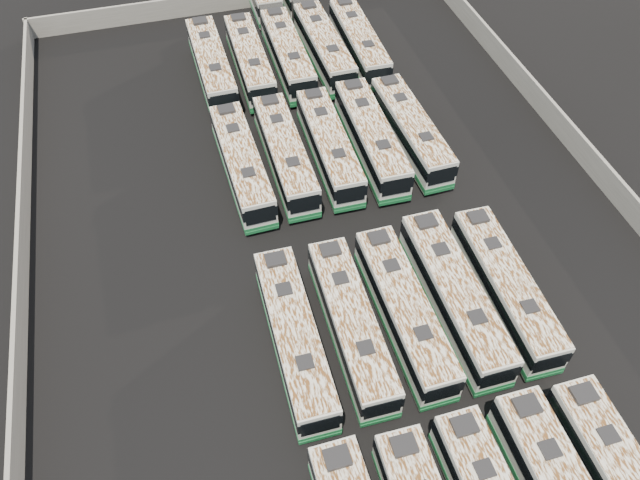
{
  "coord_description": "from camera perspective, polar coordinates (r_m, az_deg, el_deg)",
  "views": [
    {
      "loc": [
        -9.65,
        -28.23,
        35.43
      ],
      "look_at": [
        -1.56,
        -0.14,
        1.6
      ],
      "focal_mm": 35.0,
      "sensor_mm": 36.0,
      "label": 1
    }
  ],
  "objects": [
    {
      "name": "bus_back_left",
      "position": [
        62.0,
        -6.43,
        16.01
      ],
      "size": [
        2.8,
        12.53,
        3.52
      ],
      "rotation": [
        0.0,
        0.0,
        -0.01
      ],
      "color": "silver",
      "rests_on": "ground"
    },
    {
      "name": "bus_back_far_right",
      "position": [
        64.31,
        3.58,
        17.55
      ],
      "size": [
        2.96,
        12.59,
        3.53
      ],
      "rotation": [
        0.0,
        0.0,
        -0.03
      ],
      "color": "silver",
      "rests_on": "ground"
    },
    {
      "name": "bus_midfront_left",
      "position": [
        40.22,
        2.9,
        -7.74
      ],
      "size": [
        2.84,
        12.38,
        3.48
      ],
      "rotation": [
        0.0,
        0.0,
        -0.02
      ],
      "color": "silver",
      "rests_on": "ground"
    },
    {
      "name": "bus_midback_right",
      "position": [
        52.61,
        4.7,
        9.31
      ],
      "size": [
        3.0,
        12.85,
        3.61
      ],
      "rotation": [
        0.0,
        0.0,
        -0.02
      ],
      "color": "silver",
      "rests_on": "ground"
    },
    {
      "name": "bus_back_right",
      "position": [
        66.27,
        -0.55,
        18.7
      ],
      "size": [
        2.88,
        19.81,
        3.59
      ],
      "rotation": [
        0.0,
        0.0,
        0.01
      ],
      "color": "silver",
      "rests_on": "ground"
    },
    {
      "name": "bus_midback_center",
      "position": [
        51.72,
        0.85,
        8.58
      ],
      "size": [
        2.9,
        12.43,
        3.49
      ],
      "rotation": [
        0.0,
        0.0,
        -0.02
      ],
      "color": "silver",
      "rests_on": "ground"
    },
    {
      "name": "perimeter_wall",
      "position": [
        45.48,
        1.84,
        0.12
      ],
      "size": [
        45.2,
        73.2,
        2.2
      ],
      "color": "slate",
      "rests_on": "ground"
    },
    {
      "name": "bus_midfront_center",
      "position": [
        41.08,
        7.71,
        -6.48
      ],
      "size": [
        2.69,
        12.46,
        3.51
      ],
      "rotation": [
        0.0,
        0.0,
        0.0
      ],
      "color": "silver",
      "rests_on": "ground"
    },
    {
      "name": "bus_midfront_far_left",
      "position": [
        39.66,
        -2.34,
        -8.89
      ],
      "size": [
        2.86,
        12.55,
        3.52
      ],
      "rotation": [
        0.0,
        0.0,
        -0.02
      ],
      "color": "silver",
      "rests_on": "ground"
    },
    {
      "name": "bus_back_far_left",
      "position": [
        61.73,
        -9.87,
        15.47
      ],
      "size": [
        2.83,
        12.82,
        3.61
      ],
      "rotation": [
        0.0,
        0.0,
        0.01
      ],
      "color": "silver",
      "rests_on": "ground"
    },
    {
      "name": "bus_midfront_right",
      "position": [
        42.27,
        12.17,
        -5.02
      ],
      "size": [
        2.75,
        12.94,
        3.65
      ],
      "rotation": [
        0.0,
        0.0,
        -0.0
      ],
      "color": "silver",
      "rests_on": "ground"
    },
    {
      "name": "bus_back_center",
      "position": [
        65.37,
        -3.69,
        18.12
      ],
      "size": [
        2.96,
        19.61,
        3.55
      ],
      "rotation": [
        0.0,
        0.0,
        -0.02
      ],
      "color": "silver",
      "rests_on": "ground"
    },
    {
      "name": "bus_midback_far_right",
      "position": [
        53.77,
        8.3,
        9.86
      ],
      "size": [
        2.93,
        12.46,
        3.49
      ],
      "rotation": [
        0.0,
        0.0,
        0.02
      ],
      "color": "silver",
      "rests_on": "ground"
    },
    {
      "name": "bus_midback_far_left",
      "position": [
        50.44,
        -7.14,
        6.91
      ],
      "size": [
        2.96,
        12.59,
        3.53
      ],
      "rotation": [
        0.0,
        0.0,
        0.03
      ],
      "color": "silver",
      "rests_on": "ground"
    },
    {
      "name": "bus_midfront_far_right",
      "position": [
        43.67,
        16.58,
        -4.16
      ],
      "size": [
        2.89,
        12.4,
        3.48
      ],
      "rotation": [
        0.0,
        0.0,
        -0.02
      ],
      "color": "silver",
      "rests_on": "ground"
    },
    {
      "name": "ground",
      "position": [
        46.32,
        1.81,
        -0.77
      ],
      "size": [
        140.0,
        140.0,
        0.0
      ],
      "primitive_type": "plane",
      "color": "black",
      "rests_on": "ground"
    },
    {
      "name": "bus_midback_left",
      "position": [
        51.03,
        -3.2,
        7.86
      ],
      "size": [
        2.72,
        12.53,
        3.53
      ],
      "rotation": [
        0.0,
        0.0,
        -0.01
      ],
      "color": "silver",
      "rests_on": "ground"
    }
  ]
}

